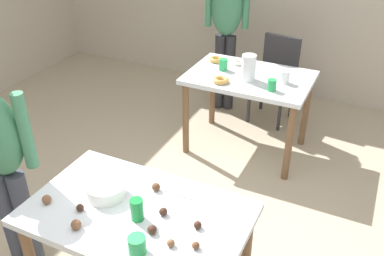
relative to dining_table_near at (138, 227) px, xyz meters
name	(u,v)px	position (x,y,z in m)	size (l,w,h in m)	color
dining_table_near	(138,227)	(0.00, 0.00, 0.00)	(1.16, 0.71, 0.75)	silver
dining_table_far	(249,87)	(-0.04, 1.91, 0.00)	(1.07, 0.73, 0.75)	silver
chair_far_table	(276,74)	(0.02, 2.64, -0.14)	(0.44, 0.44, 0.87)	#2D2D33
person_girl_near	(0,154)	(-0.86, -0.06, 0.25)	(0.45, 0.28, 1.49)	#383D4C
person_adult_far	(227,19)	(-0.54, 2.60, 0.36)	(0.45, 0.27, 1.65)	#28282D
mixing_bowl	(106,190)	(-0.21, 0.04, 0.15)	(0.21, 0.21, 0.08)	white
soda_can	(137,210)	(0.04, -0.05, 0.17)	(0.07, 0.07, 0.12)	#198438
fork_near	(178,194)	(0.13, 0.21, 0.11)	(0.17, 0.02, 0.01)	silver
cup_near_0	(137,245)	(0.15, -0.24, 0.15)	(0.08, 0.08, 0.09)	green
cake_ball_0	(163,212)	(0.14, 0.04, 0.13)	(0.04, 0.04, 0.04)	#3D2319
cake_ball_1	(156,187)	(0.01, 0.19, 0.13)	(0.05, 0.05, 0.05)	brown
cake_ball_3	(171,243)	(0.27, -0.14, 0.13)	(0.04, 0.04, 0.04)	brown
cake_ball_4	(101,177)	(-0.32, 0.13, 0.13)	(0.05, 0.05, 0.05)	#3D2319
cake_ball_5	(80,208)	(-0.26, -0.12, 0.13)	(0.04, 0.04, 0.04)	#3D2319
cake_ball_6	(152,230)	(0.15, -0.10, 0.13)	(0.05, 0.05, 0.05)	#3D2319
cake_ball_7	(47,199)	(-0.46, -0.15, 0.13)	(0.05, 0.05, 0.05)	brown
cake_ball_8	(76,225)	(-0.20, -0.23, 0.13)	(0.05, 0.05, 0.05)	brown
cake_ball_9	(196,245)	(0.39, -0.10, 0.13)	(0.04, 0.04, 0.04)	brown
cake_ball_11	(198,225)	(0.34, 0.03, 0.13)	(0.04, 0.04, 0.04)	#3D2319
pitcher_far	(249,68)	(-0.03, 1.82, 0.22)	(0.12, 0.12, 0.22)	white
cup_far_0	(285,77)	(0.27, 1.90, 0.16)	(0.07, 0.07, 0.10)	white
cup_far_1	(272,85)	(0.21, 1.70, 0.16)	(0.07, 0.07, 0.10)	green
cup_far_2	(223,65)	(-0.30, 1.93, 0.16)	(0.08, 0.08, 0.10)	green
donut_far_0	(239,62)	(-0.22, 2.12, 0.13)	(0.11, 0.11, 0.03)	white
donut_far_1	(216,60)	(-0.43, 2.09, 0.13)	(0.13, 0.13, 0.04)	gold
donut_far_2	(221,80)	(-0.21, 1.67, 0.13)	(0.14, 0.14, 0.04)	gold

